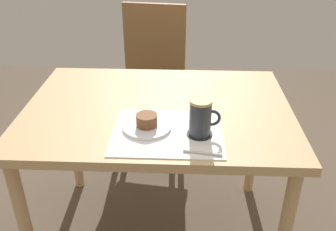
# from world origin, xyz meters

# --- Properties ---
(dining_table) EXTENTS (1.09, 0.79, 0.71)m
(dining_table) POSITION_xyz_m (0.00, 0.00, 0.63)
(dining_table) COLOR tan
(dining_table) RESTS_ON ground_plane
(wooden_chair) EXTENTS (0.47, 0.47, 0.93)m
(wooden_chair) POSITION_xyz_m (-0.10, 0.78, 0.51)
(wooden_chair) COLOR brown
(wooden_chair) RESTS_ON ground_plane
(placemat) EXTENTS (0.40, 0.33, 0.00)m
(placemat) POSITION_xyz_m (0.05, -0.21, 0.71)
(placemat) COLOR white
(placemat) RESTS_ON dining_table
(pastry_plate) EXTENTS (0.18, 0.18, 0.01)m
(pastry_plate) POSITION_xyz_m (-0.03, -0.18, 0.72)
(pastry_plate) COLOR white
(pastry_plate) RESTS_ON placemat
(pastry) EXTENTS (0.08, 0.08, 0.04)m
(pastry) POSITION_xyz_m (-0.03, -0.18, 0.75)
(pastry) COLOR brown
(pastry) RESTS_ON pastry_plate
(coffee_coaster) EXTENTS (0.09, 0.09, 0.00)m
(coffee_coaster) POSITION_xyz_m (0.17, -0.22, 0.72)
(coffee_coaster) COLOR #232328
(coffee_coaster) RESTS_ON placemat
(coffee_mug) EXTENTS (0.11, 0.08, 0.13)m
(coffee_mug) POSITION_xyz_m (0.17, -0.22, 0.79)
(coffee_mug) COLOR #2D333D
(coffee_mug) RESTS_ON coffee_coaster
(teaspoon) EXTENTS (0.13, 0.03, 0.01)m
(teaspoon) POSITION_xyz_m (0.17, -0.34, 0.72)
(teaspoon) COLOR silver
(teaspoon) RESTS_ON placemat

